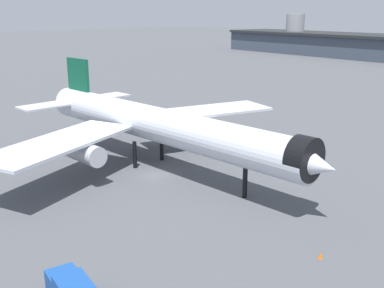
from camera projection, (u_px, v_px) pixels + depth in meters
The scene contains 4 objects.
ground at pixel (155, 175), 64.19m from camera, with size 900.00×900.00×0.00m, color #4C4F54.
airliner_near_gate at pixel (157, 125), 65.80m from camera, with size 55.42×50.74×14.35m.
baggage_cart_trailing at pixel (159, 114), 97.77m from camera, with size 2.25×2.63×1.82m.
traffic_cone_near_nose at pixel (320, 256), 42.51m from camera, with size 0.45×0.45×0.56m, color #F2600C.
Camera 1 is at (45.53, -40.09, 22.07)m, focal length 43.02 mm.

